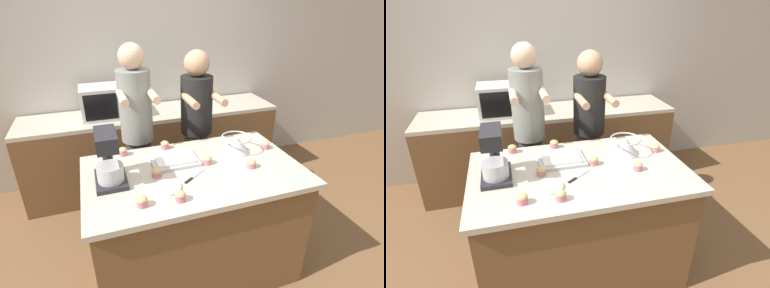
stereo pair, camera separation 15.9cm
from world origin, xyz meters
The scene contains 20 objects.
ground_plane centered at (0.00, 0.00, 0.00)m, with size 16.00×16.00×0.00m, color brown.
back_wall centered at (0.00, 1.73, 1.35)m, with size 10.00×0.06×2.70m.
island_counter centered at (0.00, 0.00, 0.47)m, with size 1.54×0.92×0.93m.
back_counter centered at (0.00, 1.38, 0.45)m, with size 2.80×0.60×0.90m.
person_left centered at (-0.28, 0.73, 0.93)m, with size 0.30×0.48×1.72m.
person_right centered at (0.28, 0.73, 0.89)m, with size 0.31×0.49×1.64m.
stand_mixer centered at (-0.57, 0.03, 1.09)m, with size 0.20×0.30×0.36m.
mixing_bowl centered at (0.40, 0.15, 1.00)m, with size 0.24×0.24×0.13m.
baking_tray centered at (-0.10, 0.16, 0.95)m, with size 0.34×0.27×0.04m.
microwave_oven centered at (-0.50, 1.38, 1.07)m, with size 0.46×0.35×0.33m.
small_plate centered at (-0.25, -0.18, 0.94)m, with size 0.18×0.18×0.02m.
knife centered at (-0.04, -0.10, 0.93)m, with size 0.19×0.14×0.01m.
cupcake_0 centered at (-0.11, 0.39, 0.96)m, with size 0.07×0.07×0.07m.
cupcake_1 centered at (0.66, 0.13, 0.96)m, with size 0.07×0.07×0.07m.
cupcake_2 centered at (-0.27, -0.01, 0.96)m, with size 0.07×0.07×0.07m.
cupcake_3 centered at (0.12, 0.05, 0.96)m, with size 0.07×0.07×0.07m.
cupcake_4 centered at (-0.20, -0.32, 0.96)m, with size 0.07×0.07×0.07m.
cupcake_5 centered at (-0.45, 0.39, 0.96)m, with size 0.07×0.07×0.07m.
cupcake_6 centered at (0.40, -0.11, 0.96)m, with size 0.07×0.07×0.07m.
cupcake_7 centered at (-0.43, -0.30, 0.96)m, with size 0.07×0.07×0.07m.
Camera 2 is at (-0.46, -1.78, 2.01)m, focal length 28.00 mm.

